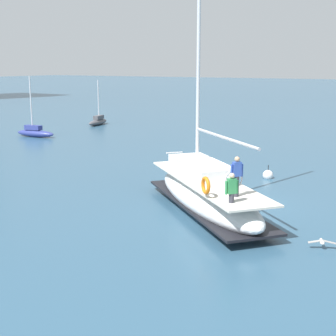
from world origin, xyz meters
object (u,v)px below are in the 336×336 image
(moored_catamaran, at_px, (98,121))
(seagull, at_px, (322,242))
(mooring_buoy, at_px, (268,175))
(main_sailboat, at_px, (206,192))
(moored_sloop_far, at_px, (35,132))

(moored_catamaran, height_order, seagull, moored_catamaran)
(mooring_buoy, bearing_deg, main_sailboat, 178.38)
(main_sailboat, bearing_deg, moored_sloop_far, 61.60)
(seagull, relative_size, mooring_buoy, 1.05)
(seagull, distance_m, mooring_buoy, 11.04)
(main_sailboat, relative_size, mooring_buoy, 15.30)
(moored_sloop_far, distance_m, seagull, 32.54)
(moored_catamaran, distance_m, seagull, 38.54)
(moored_catamaran, bearing_deg, main_sailboat, -133.11)
(moored_sloop_far, xyz_separation_m, moored_catamaran, (9.90, 0.65, -0.03))
(seagull, bearing_deg, mooring_buoy, 29.03)
(main_sailboat, height_order, seagull, main_sailboat)
(main_sailboat, relative_size, moored_sloop_far, 2.54)
(main_sailboat, distance_m, seagull, 5.94)
(mooring_buoy, bearing_deg, moored_catamaran, 58.55)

